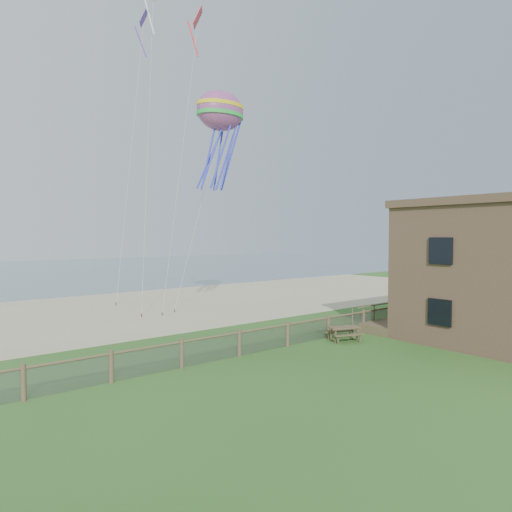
{
  "coord_description": "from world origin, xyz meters",
  "views": [
    {
      "loc": [
        -15.35,
        -10.58,
        5.52
      ],
      "look_at": [
        -0.41,
        8.0,
        4.47
      ],
      "focal_mm": 32.0,
      "sensor_mm": 36.0,
      "label": 1
    }
  ],
  "objects": [
    {
      "name": "kite_purple",
      "position": [
        -0.74,
        20.43,
        20.22
      ],
      "size": [
        2.28,
        2.03,
        3.1
      ],
      "primitive_type": null,
      "rotation": [
        0.44,
        0.0,
        1.02
      ],
      "color": "#5731A2"
    },
    {
      "name": "ground",
      "position": [
        0.0,
        0.0,
        0.0
      ],
      "size": [
        160.0,
        160.0,
        0.0
      ],
      "primitive_type": "plane",
      "color": "#29531C",
      "rests_on": "ground"
    },
    {
      "name": "octopus_kite",
      "position": [
        2.55,
        15.59,
        12.21
      ],
      "size": [
        4.11,
        3.43,
        7.26
      ],
      "primitive_type": null,
      "rotation": [
        0.0,
        0.0,
        -0.3
      ],
      "color": "orange"
    },
    {
      "name": "sand_beach",
      "position": [
        0.0,
        22.0,
        0.0
      ],
      "size": [
        72.0,
        20.0,
        0.02
      ],
      "primitive_type": "cube",
      "color": "tan",
      "rests_on": "ground"
    },
    {
      "name": "chainlink_fence",
      "position": [
        0.0,
        6.0,
        0.55
      ],
      "size": [
        36.2,
        0.2,
        1.25
      ],
      "primitive_type": null,
      "color": "brown",
      "rests_on": "ground"
    },
    {
      "name": "motel_deck",
      "position": [
        13.0,
        5.0,
        0.25
      ],
      "size": [
        15.0,
        2.0,
        0.5
      ],
      "primitive_type": "cube",
      "color": "brown",
      "rests_on": "ground"
    },
    {
      "name": "ocean",
      "position": [
        0.0,
        66.0,
        0.0
      ],
      "size": [
        160.0,
        68.0,
        0.02
      ],
      "primitive_type": "cube",
      "color": "slate",
      "rests_on": "ground"
    },
    {
      "name": "kite_red",
      "position": [
        -0.26,
        13.89,
        18.3
      ],
      "size": [
        2.04,
        1.92,
        2.5
      ],
      "primitive_type": null,
      "rotation": [
        0.44,
        0.0,
        0.97
      ],
      "color": "#F12A3B"
    },
    {
      "name": "picnic_table",
      "position": [
        3.12,
        5.0,
        0.34
      ],
      "size": [
        1.96,
        1.72,
        0.69
      ],
      "primitive_type": null,
      "rotation": [
        0.0,
        0.0,
        -0.35
      ],
      "color": "brown",
      "rests_on": "ground"
    },
    {
      "name": "kite_white",
      "position": [
        -3.03,
        14.26,
        19.02
      ],
      "size": [
        1.74,
        2.02,
        2.64
      ],
      "primitive_type": null,
      "rotation": [
        0.44,
        0.0,
        0.49
      ],
      "color": "silver"
    }
  ]
}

